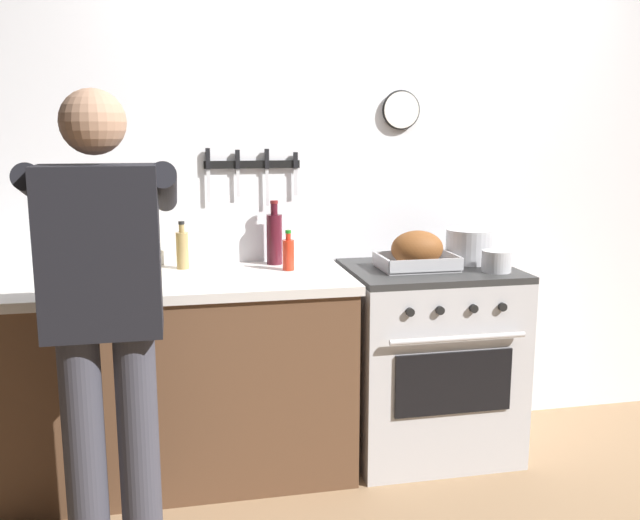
# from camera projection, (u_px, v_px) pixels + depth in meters

# --- Properties ---
(wall_back) EXTENTS (6.00, 0.13, 2.60)m
(wall_back) POSITION_uv_depth(u_px,v_px,m) (365.00, 176.00, 3.46)
(wall_back) COLOR silver
(wall_back) RESTS_ON ground
(counter_block) EXTENTS (2.03, 0.65, 0.90)m
(counter_block) POSITION_uv_depth(u_px,v_px,m) (119.00, 381.00, 3.03)
(counter_block) COLOR brown
(counter_block) RESTS_ON ground
(stove) EXTENTS (0.76, 0.67, 0.90)m
(stove) POSITION_uv_depth(u_px,v_px,m) (428.00, 360.00, 3.31)
(stove) COLOR #BCBCC1
(stove) RESTS_ON ground
(person_cook) EXTENTS (0.51, 0.63, 1.66)m
(person_cook) POSITION_uv_depth(u_px,v_px,m) (104.00, 305.00, 2.33)
(person_cook) COLOR #383842
(person_cook) RESTS_ON ground
(roasting_pan) EXTENTS (0.35, 0.26, 0.18)m
(roasting_pan) POSITION_uv_depth(u_px,v_px,m) (417.00, 252.00, 3.18)
(roasting_pan) COLOR #B7B7BC
(roasting_pan) RESTS_ON stove
(stock_pot) EXTENTS (0.24, 0.24, 0.16)m
(stock_pot) POSITION_uv_depth(u_px,v_px,m) (470.00, 246.00, 3.34)
(stock_pot) COLOR #B7B7BC
(stock_pot) RESTS_ON stove
(saucepan) EXTENTS (0.13, 0.13, 0.10)m
(saucepan) POSITION_uv_depth(u_px,v_px,m) (497.00, 261.00, 3.13)
(saucepan) COLOR #B7B7BC
(saucepan) RESTS_ON stove
(cutting_board) EXTENTS (0.36, 0.24, 0.02)m
(cutting_board) POSITION_uv_depth(u_px,v_px,m) (114.00, 282.00, 2.88)
(cutting_board) COLOR tan
(cutting_board) RESTS_ON counter_block
(bottle_vinegar) EXTENTS (0.06, 0.06, 0.22)m
(bottle_vinegar) POSITION_uv_depth(u_px,v_px,m) (182.00, 249.00, 3.19)
(bottle_vinegar) COLOR #997F4C
(bottle_vinegar) RESTS_ON counter_block
(bottle_cooking_oil) EXTENTS (0.07, 0.07, 0.25)m
(bottle_cooking_oil) POSITION_uv_depth(u_px,v_px,m) (152.00, 248.00, 3.12)
(bottle_cooking_oil) COLOR gold
(bottle_cooking_oil) RESTS_ON counter_block
(bottle_hot_sauce) EXTENTS (0.05, 0.05, 0.18)m
(bottle_hot_sauce) POSITION_uv_depth(u_px,v_px,m) (288.00, 254.00, 3.15)
(bottle_hot_sauce) COLOR red
(bottle_hot_sauce) RESTS_ON counter_block
(bottle_wine_red) EXTENTS (0.07, 0.07, 0.30)m
(bottle_wine_red) POSITION_uv_depth(u_px,v_px,m) (274.00, 238.00, 3.29)
(bottle_wine_red) COLOR #47141E
(bottle_wine_red) RESTS_ON counter_block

